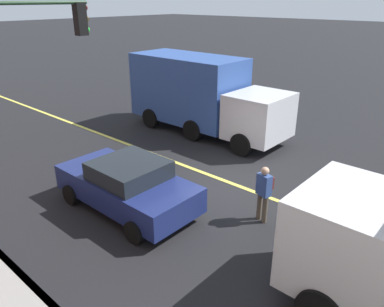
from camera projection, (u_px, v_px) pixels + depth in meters
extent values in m
plane|color=black|center=(230.00, 183.00, 12.30)|extent=(200.00, 200.00, 0.00)
cube|color=slate|center=(36.00, 291.00, 7.64)|extent=(80.00, 0.16, 0.15)
cube|color=#D8CC4C|center=(230.00, 183.00, 12.30)|extent=(80.00, 0.16, 0.01)
cube|color=navy|center=(127.00, 187.00, 10.59)|extent=(4.35, 1.94, 0.72)
cube|color=black|center=(129.00, 170.00, 10.26)|extent=(1.81, 1.79, 0.49)
cylinder|color=black|center=(71.00, 194.00, 10.96)|extent=(0.60, 0.22, 0.60)
cylinder|color=black|center=(122.00, 173.00, 12.27)|extent=(0.60, 0.22, 0.60)
cylinder|color=black|center=(135.00, 232.00, 9.20)|extent=(0.60, 0.22, 0.60)
cylinder|color=black|center=(186.00, 203.00, 10.51)|extent=(0.60, 0.22, 0.60)
cube|color=silver|center=(259.00, 116.00, 14.73)|extent=(2.09, 2.39, 1.78)
cube|color=#2D4C93|center=(188.00, 88.00, 16.85)|extent=(5.23, 2.39, 2.87)
cylinder|color=black|center=(272.00, 130.00, 15.86)|extent=(0.90, 0.28, 0.90)
cylinder|color=black|center=(241.00, 144.00, 14.28)|extent=(0.90, 0.28, 0.90)
cylinder|color=black|center=(184.00, 108.00, 18.99)|extent=(0.90, 0.28, 0.90)
cylinder|color=black|center=(151.00, 118.00, 17.41)|extent=(0.90, 0.28, 0.90)
cylinder|color=black|center=(225.00, 118.00, 17.39)|extent=(0.90, 0.28, 0.90)
cylinder|color=black|center=(193.00, 130.00, 15.81)|extent=(0.90, 0.28, 0.90)
cube|color=silver|center=(352.00, 239.00, 7.11)|extent=(2.03, 2.36, 1.89)
cylinder|color=black|center=(364.00, 251.00, 8.25)|extent=(0.90, 0.28, 0.90)
cylinder|color=brown|center=(265.00, 209.00, 9.99)|extent=(0.17, 0.17, 0.80)
cylinder|color=brown|center=(259.00, 206.00, 10.15)|extent=(0.17, 0.17, 0.80)
cube|color=#334C8C|center=(264.00, 185.00, 9.80)|extent=(0.42, 0.31, 0.60)
sphere|color=tan|center=(265.00, 171.00, 9.64)|extent=(0.22, 0.22, 0.22)
cube|color=#592626|center=(269.00, 182.00, 9.88)|extent=(0.29, 0.22, 0.34)
cylinder|color=#1E3823|center=(5.00, 3.00, 9.11)|extent=(0.10, 4.62, 0.10)
cube|color=black|center=(80.00, 19.00, 10.70)|extent=(0.28, 0.30, 0.90)
sphere|color=#360605|center=(84.00, 8.00, 10.71)|extent=(0.18, 0.18, 0.18)
sphere|color=#392905|center=(86.00, 19.00, 10.82)|extent=(0.18, 0.18, 0.18)
sphere|color=green|center=(87.00, 30.00, 10.94)|extent=(0.18, 0.18, 0.18)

